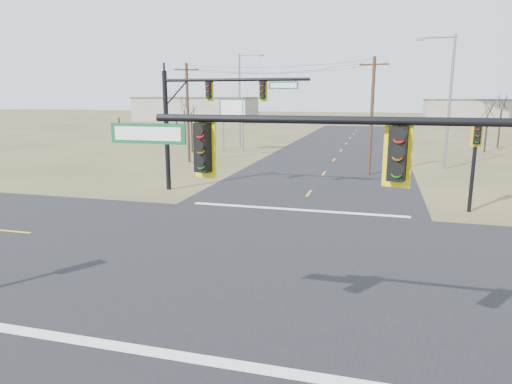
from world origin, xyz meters
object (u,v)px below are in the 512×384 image
mast_arm_near (397,178)px  pedestal_signal_ne (476,148)px  streetlight_a (447,95)px  bare_tree_b (184,103)px  utility_pole_near (372,115)px  utility_pole_far (188,111)px  mast_arm_far (206,106)px  bare_tree_a (191,111)px  bare_tree_c (489,109)px  streetlight_c (242,95)px  bare_tree_d (502,101)px  highway_sign (233,114)px

mast_arm_near → pedestal_signal_ne: mast_arm_near is taller
streetlight_a → bare_tree_b: size_ratio=1.73×
utility_pole_near → utility_pole_far: (-16.70, 2.99, -0.00)m
mast_arm_near → mast_arm_far: bearing=137.3°
bare_tree_a → bare_tree_b: (-6.76, 13.31, 0.63)m
mast_arm_far → bare_tree_c: 35.58m
mast_arm_near → streetlight_c: streetlight_c is taller
mast_arm_far → bare_tree_d: bearing=53.0°
highway_sign → bare_tree_b: size_ratio=0.92×
streetlight_c → bare_tree_a: (-3.89, -6.34, -1.74)m
streetlight_c → highway_sign: bearing=-65.8°
highway_sign → bare_tree_b: (-11.05, 11.61, 0.95)m
highway_sign → bare_tree_c: size_ratio=0.97×
highway_sign → streetlight_a: streetlight_a is taller
pedestal_signal_ne → highway_sign: bearing=129.0°
pedestal_signal_ne → highway_sign: size_ratio=0.84×
utility_pole_far → bare_tree_b: size_ratio=1.42×
streetlight_c → bare_tree_b: size_ratio=1.73×
mast_arm_near → utility_pole_far: 35.52m
pedestal_signal_ne → streetlight_c: bearing=124.3°
streetlight_a → bare_tree_d: 20.77m
pedestal_signal_ne → utility_pole_near: utility_pole_near is taller
mast_arm_far → bare_tree_b: (-16.29, 33.06, -0.45)m
mast_arm_far → highway_sign: (-5.24, 21.45, -1.40)m
streetlight_c → bare_tree_a: 7.64m
bare_tree_a → streetlight_c: bearing=58.5°
streetlight_a → streetlight_c: streetlight_a is taller
highway_sign → bare_tree_a: bearing=-159.6°
streetlight_c → streetlight_a: bearing=-9.3°
utility_pole_far → utility_pole_near: bearing=-10.1°
pedestal_signal_ne → bare_tree_b: size_ratio=0.77×
mast_arm_far → streetlight_c: size_ratio=0.86×
bare_tree_c → bare_tree_d: bare_tree_d is taller
utility_pole_near → bare_tree_a: size_ratio=1.61×
mast_arm_far → streetlight_a: (15.96, 14.34, 0.67)m
utility_pole_far → bare_tree_c: utility_pole_far is taller
highway_sign → bare_tree_d: 32.02m
pedestal_signal_ne → mast_arm_far: bearing=171.6°
utility_pole_near → streetlight_a: bearing=39.7°
pedestal_signal_ne → bare_tree_c: (6.38, 29.29, 1.23)m
utility_pole_near → bare_tree_c: 22.10m
mast_arm_far → pedestal_signal_ne: bearing=-5.5°
mast_arm_near → utility_pole_near: size_ratio=1.14×
utility_pole_far → bare_tree_b: bearing=114.9°
utility_pole_far → streetlight_c: (1.06, 13.71, 1.48)m
utility_pole_far → bare_tree_b: 22.80m
utility_pole_far → streetlight_a: (22.66, 1.96, 1.48)m
bare_tree_c → bare_tree_d: size_ratio=0.89×
streetlight_a → pedestal_signal_ne: bearing=-83.9°
bare_tree_a → bare_tree_d: size_ratio=0.83×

